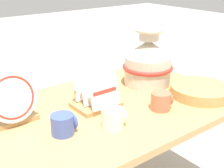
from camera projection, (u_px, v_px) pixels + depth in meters
display_table at (112, 119)px, 1.55m from camera, size 1.24×0.81×0.66m
ceramic_vase at (148, 61)px, 1.74m from camera, size 0.28×0.28×0.33m
dish_rack_round_plates at (9, 103)px, 1.34m from camera, size 0.21×0.19×0.24m
dish_rack_square_plates at (96, 97)px, 1.49m from camera, size 0.21×0.18×0.18m
wicker_charger_stack at (201, 91)px, 1.62m from camera, size 0.31×0.31×0.05m
mug_terracotta_glaze at (161, 101)px, 1.47m from camera, size 0.10×0.09×0.08m
mug_cream_glaze at (113, 118)px, 1.31m from camera, size 0.10×0.09×0.08m
mug_cobalt_glaze at (63, 124)px, 1.26m from camera, size 0.10×0.09×0.08m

